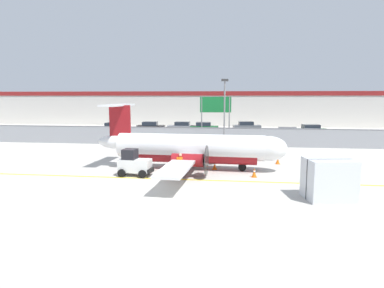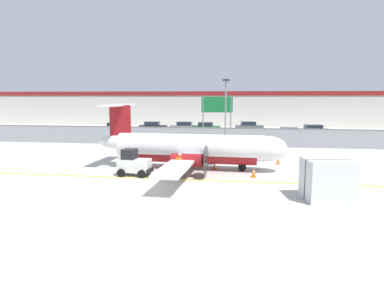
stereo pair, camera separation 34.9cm
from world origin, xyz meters
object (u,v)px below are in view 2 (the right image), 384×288
Objects in this scene: ground_crew_worker at (180,164)px; parked_car_2 at (184,127)px; parked_car_0 at (117,128)px; highway_sign at (217,109)px; commuter_airplane at (194,148)px; traffic_cone_far_left at (254,173)px; parked_car_5 at (290,134)px; parked_car_1 at (153,127)px; parked_car_3 at (206,128)px; traffic_cone_near_left at (214,165)px; parked_car_6 at (314,130)px; cargo_container at (327,180)px; baggage_tug at (134,164)px; traffic_cone_near_right at (278,160)px; apron_light_pole at (226,109)px; parked_car_4 at (249,127)px.

ground_crew_worker is 0.40× the size of parked_car_2.
parked_car_0 is 18.23m from highway_sign.
parked_car_0 and parked_car_2 have the same top height.
commuter_airplane is 5.09m from traffic_cone_far_left.
parked_car_1 is at bearing 160.56° from parked_car_5.
parked_car_3 is (13.16, 2.52, 0.00)m from parked_car_0.
parked_car_1 is (-11.50, 25.68, 0.58)m from traffic_cone_near_left.
traffic_cone_near_left is 0.15× the size of parked_car_1.
parked_car_3 is at bearing 102.39° from traffic_cone_far_left.
parked_car_5 is 0.77× the size of highway_sign.
commuter_airplane reaches higher than parked_car_5.
parked_car_6 is at bearing 171.58° from parked_car_2.
cargo_container is 22.39m from highway_sign.
parked_car_3 is (3.51, -0.50, 0.00)m from parked_car_2.
traffic_cone_near_left is at bearing 6.69° from commuter_airplane.
parked_car_2 is 18.86m from parked_car_6.
parked_car_0 is at bearing 125.26° from commuter_airplane.
commuter_airplane reaches higher than baggage_tug.
ground_crew_worker is at bearing -114.17° from parked_car_5.
ground_crew_worker is 0.63× the size of cargo_container.
baggage_tug is 25.01m from parked_car_5.
highway_sign is at bearing 102.82° from traffic_cone_far_left.
parked_car_0 and parked_car_3 have the same top height.
traffic_cone_far_left is at bearing -113.45° from traffic_cone_near_right.
ground_crew_worker is (3.32, -0.23, 0.10)m from baggage_tug.
apron_light_pole is 4.78m from highway_sign.
highway_sign is at bearing 116.59° from parked_car_2.
highway_sign is (-8.88, -4.17, 3.24)m from parked_car_5.
baggage_tug is 0.55× the size of parked_car_6.
parked_car_6 is (18.64, -2.87, 0.00)m from parked_car_2.
ground_crew_worker is 5.12m from traffic_cone_far_left.
parked_car_6 is (28.28, 0.15, 0.00)m from parked_car_0.
ground_crew_worker is at bearing -101.31° from apron_light_pole.
baggage_tug is 31.25m from parked_car_6.
traffic_cone_near_right is 0.15× the size of parked_car_6.
parked_car_4 is 10.90m from parked_car_5.
traffic_cone_far_left is at bearing 118.71° from cargo_container.
parked_car_1 is 1.02× the size of parked_car_2.
traffic_cone_near_right is at bearing -44.46° from parked_car_0.
commuter_airplane is 27.64m from parked_car_1.
commuter_airplane is 3.05m from ground_crew_worker.
parked_car_6 is at bearing -36.17° from parked_car_4.
parked_car_1 is at bearing 117.28° from traffic_cone_far_left.
ground_crew_worker reaches higher than traffic_cone_near_right.
commuter_airplane reaches higher than traffic_cone_near_right.
parked_car_2 is at bearing 116.25° from highway_sign.
apron_light_pole is at bearing 101.13° from cargo_container.
parked_car_5 is 6.26m from parked_car_6.
traffic_cone_far_left is 28.40m from parked_car_3.
parked_car_2 is (-13.30, 32.89, -0.21)m from cargo_container.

